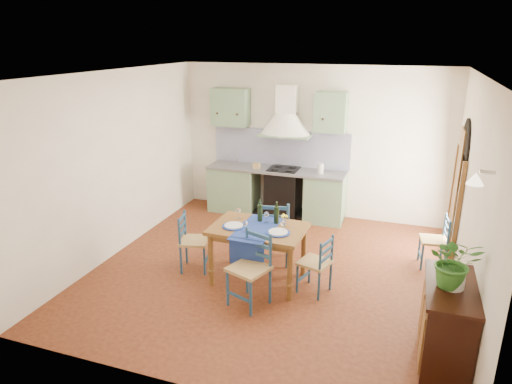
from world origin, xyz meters
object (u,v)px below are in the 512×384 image
dining_table (258,234)px  chair_near (251,268)px  sideboard (446,323)px  potted_plant (455,262)px

dining_table → chair_near: dining_table is taller
sideboard → potted_plant: bearing=-118.4°
sideboard → chair_near: bearing=168.5°
dining_table → chair_near: bearing=-80.7°
dining_table → chair_near: size_ratio=1.34×
chair_near → potted_plant: (2.25, -0.49, 0.71)m
dining_table → chair_near: 0.63m
chair_near → potted_plant: 2.41m
chair_near → sideboard: 2.31m
dining_table → sideboard: size_ratio=1.22×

